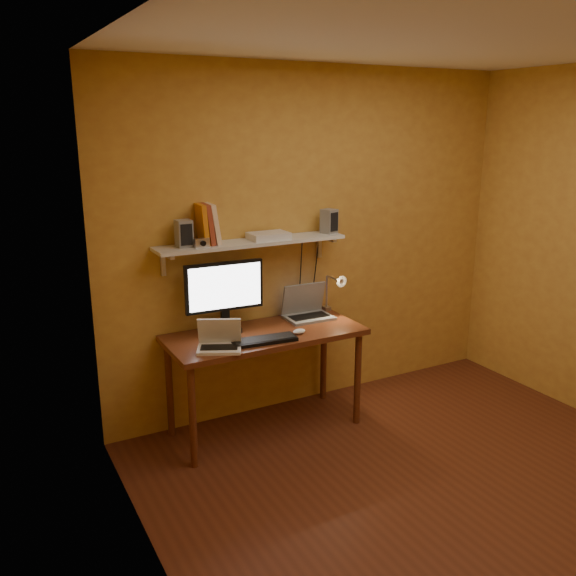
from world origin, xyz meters
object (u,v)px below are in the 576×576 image
wall_shelf (252,243)px  router (269,236)px  speaker_left (184,234)px  keyboard (264,340)px  desk_lamp (335,288)px  shelf_camera (202,243)px  monitor (225,293)px  laptop (306,309)px  netbook (219,341)px  mouse (299,331)px  desk (265,344)px  speaker_right (329,221)px

wall_shelf → router: router is taller
speaker_left → router: bearing=-1.6°
keyboard → desk_lamp: size_ratio=1.20×
speaker_left → shelf_camera: (0.10, -0.08, -0.06)m
desk_lamp → shelf_camera: 1.15m
wall_shelf → desk_lamp: bearing=-5.9°
keyboard → shelf_camera: 0.77m
speaker_left → desk_lamp: bearing=-4.6°
desk_lamp → router: size_ratio=1.33×
monitor → laptop: 0.71m
speaker_left → router: size_ratio=0.65×
netbook → mouse: size_ratio=3.61×
monitor → router: size_ratio=2.00×
monitor → speaker_left: speaker_left is taller
speaker_left → shelf_camera: bearing=-38.7°
desk → router: size_ratio=4.97×
wall_shelf → router: size_ratio=4.97×
desk → netbook: 0.45m
laptop → router: bearing=174.2°
speaker_right → mouse: bearing=-160.4°
wall_shelf → monitor: size_ratio=2.49×
shelf_camera → netbook: bearing=-91.4°
netbook → speaker_right: size_ratio=1.90×
wall_shelf → speaker_right: speaker_right is taller
netbook → speaker_left: bearing=130.0°
desk → keyboard: keyboard is taller
router → wall_shelf: bearing=-179.6°
mouse → router: size_ratio=0.34×
wall_shelf → speaker_right: bearing=0.1°
router → mouse: bearing=-78.9°
router → speaker_right: bearing=-0.0°
wall_shelf → speaker_right: size_ratio=7.79×
desk → router: (0.13, 0.19, 0.73)m
mouse → speaker_left: (-0.69, 0.35, 0.70)m
monitor → shelf_camera: 0.40m
desk → netbook: (-0.40, -0.15, 0.14)m
monitor → speaker_right: bearing=7.0°
laptop → speaker_left: 1.13m
laptop → speaker_left: size_ratio=1.94×
keyboard → netbook: bearing=-177.8°
router → keyboard: bearing=-121.5°
monitor → wall_shelf: bearing=16.8°
netbook → mouse: 0.60m
monitor → mouse: monitor is taller
desk → keyboard: 0.22m
desk_lamp → speaker_left: bearing=176.1°
laptop → desk: bearing=-158.4°
speaker_left → router: speaker_left is taller
router → laptop: bearing=-7.3°
mouse → desk_lamp: desk_lamp is taller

